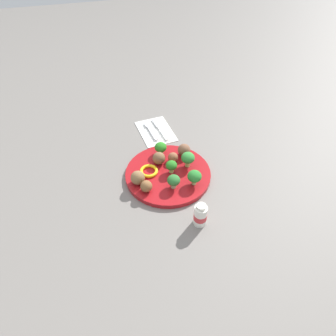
{
  "coord_description": "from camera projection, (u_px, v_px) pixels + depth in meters",
  "views": [
    {
      "loc": [
        -0.69,
        0.19,
        0.72
      ],
      "look_at": [
        0.0,
        0.0,
        0.04
      ],
      "focal_mm": 32.95,
      "sensor_mm": 36.0,
      "label": 1
    }
  ],
  "objects": [
    {
      "name": "ground_plane",
      "position": [
        168.0,
        176.0,
        1.02
      ],
      "size": [
        4.0,
        4.0,
        0.0
      ],
      "primitive_type": "plane",
      "color": "slate"
    },
    {
      "name": "plate",
      "position": [
        168.0,
        174.0,
        1.01
      ],
      "size": [
        0.28,
        0.28,
        0.02
      ],
      "primitive_type": "cylinder",
      "color": "maroon",
      "rests_on": "ground_plane"
    },
    {
      "name": "broccoli_floret_back_right",
      "position": [
        162.0,
        147.0,
        1.06
      ],
      "size": [
        0.04,
        0.04,
        0.04
      ],
      "color": "#99CF7A",
      "rests_on": "plate"
    },
    {
      "name": "broccoli_floret_front_right",
      "position": [
        173.0,
        181.0,
        0.94
      ],
      "size": [
        0.04,
        0.04,
        0.05
      ],
      "color": "#A3B981",
      "rests_on": "plate"
    },
    {
      "name": "broccoli_floret_near_rim",
      "position": [
        194.0,
        176.0,
        0.95
      ],
      "size": [
        0.04,
        0.04,
        0.05
      ],
      "color": "#A4CE76",
      "rests_on": "plate"
    },
    {
      "name": "broccoli_floret_center",
      "position": [
        172.0,
        166.0,
        0.99
      ],
      "size": [
        0.04,
        0.04,
        0.04
      ],
      "color": "#9ECE6E",
      "rests_on": "plate"
    },
    {
      "name": "broccoli_floret_mid_right",
      "position": [
        188.0,
        158.0,
        1.01
      ],
      "size": [
        0.04,
        0.04,
        0.05
      ],
      "color": "#A8C768",
      "rests_on": "plate"
    },
    {
      "name": "meatball_back_left",
      "position": [
        159.0,
        158.0,
        1.03
      ],
      "size": [
        0.04,
        0.04,
        0.04
      ],
      "primitive_type": "sphere",
      "color": "brown",
      "rests_on": "plate"
    },
    {
      "name": "meatball_front_left",
      "position": [
        146.0,
        186.0,
        0.94
      ],
      "size": [
        0.04,
        0.04,
        0.04
      ],
      "primitive_type": "sphere",
      "color": "brown",
      "rests_on": "plate"
    },
    {
      "name": "meatball_back_right",
      "position": [
        173.0,
        157.0,
        1.04
      ],
      "size": [
        0.03,
        0.03,
        0.03
      ],
      "primitive_type": "sphere",
      "color": "brown",
      "rests_on": "plate"
    },
    {
      "name": "meatball_center",
      "position": [
        138.0,
        178.0,
        0.96
      ],
      "size": [
        0.04,
        0.04,
        0.04
      ],
      "primitive_type": "sphere",
      "color": "brown",
      "rests_on": "plate"
    },
    {
      "name": "meatball_mid_right",
      "position": [
        184.0,
        150.0,
        1.06
      ],
      "size": [
        0.04,
        0.04,
        0.04
      ],
      "primitive_type": "sphere",
      "color": "brown",
      "rests_on": "plate"
    },
    {
      "name": "pepper_ring_back_right",
      "position": [
        149.0,
        171.0,
        1.01
      ],
      "size": [
        0.08,
        0.08,
        0.01
      ],
      "primitive_type": "torus",
      "rotation": [
        0.0,
        0.0,
        5.98
      ],
      "color": "yellow",
      "rests_on": "plate"
    },
    {
      "name": "napkin",
      "position": [
        156.0,
        131.0,
        1.19
      ],
      "size": [
        0.18,
        0.14,
        0.01
      ],
      "primitive_type": "cube",
      "rotation": [
        0.0,
        0.0,
        0.11
      ],
      "color": "white",
      "rests_on": "ground_plane"
    },
    {
      "name": "fork",
      "position": [
        151.0,
        130.0,
        1.19
      ],
      "size": [
        0.12,
        0.03,
        0.01
      ],
      "color": "silver",
      "rests_on": "napkin"
    },
    {
      "name": "knife",
      "position": [
        159.0,
        128.0,
        1.2
      ],
      "size": [
        0.15,
        0.03,
        0.01
      ],
      "color": "white",
      "rests_on": "napkin"
    },
    {
      "name": "yogurt_bottle",
      "position": [
        200.0,
        215.0,
        0.86
      ],
      "size": [
        0.04,
        0.04,
        0.08
      ],
      "color": "white",
      "rests_on": "ground_plane"
    }
  ]
}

